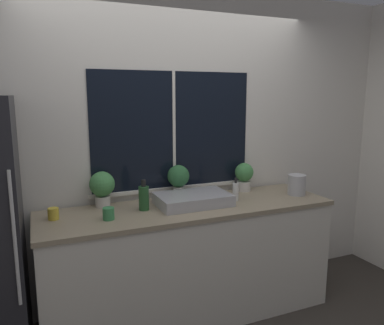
{
  "coord_description": "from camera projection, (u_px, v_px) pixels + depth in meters",
  "views": [
    {
      "loc": [
        -1.1,
        -2.32,
        1.8
      ],
      "look_at": [
        0.02,
        0.32,
        1.28
      ],
      "focal_mm": 35.0,
      "sensor_mm": 36.0,
      "label": 1
    }
  ],
  "objects": [
    {
      "name": "wall_back",
      "position": [
        173.0,
        148.0,
        3.25
      ],
      "size": [
        8.0,
        0.09,
        2.7
      ],
      "color": "silver",
      "rests_on": "ground_plane"
    },
    {
      "name": "potted_plant_right",
      "position": [
        244.0,
        175.0,
        3.42
      ],
      "size": [
        0.17,
        0.17,
        0.26
      ],
      "color": "silver",
      "rests_on": "counter"
    },
    {
      "name": "potted_plant_left",
      "position": [
        102.0,
        186.0,
        2.92
      ],
      "size": [
        0.2,
        0.2,
        0.28
      ],
      "color": "silver",
      "rests_on": "counter"
    },
    {
      "name": "counter",
      "position": [
        190.0,
        261.0,
        3.05
      ],
      "size": [
        2.33,
        0.67,
        0.93
      ],
      "color": "silver",
      "rests_on": "ground_plane"
    },
    {
      "name": "soap_bottle",
      "position": [
        236.0,
        191.0,
        3.11
      ],
      "size": [
        0.05,
        0.05,
        0.19
      ],
      "color": "white",
      "rests_on": "counter"
    },
    {
      "name": "mug_green",
      "position": [
        109.0,
        214.0,
        2.64
      ],
      "size": [
        0.08,
        0.08,
        0.09
      ],
      "color": "#38844C",
      "rests_on": "counter"
    },
    {
      "name": "mug_yellow",
      "position": [
        53.0,
        214.0,
        2.64
      ],
      "size": [
        0.08,
        0.08,
        0.08
      ],
      "color": "gold",
      "rests_on": "counter"
    },
    {
      "name": "kettle",
      "position": [
        297.0,
        184.0,
        3.29
      ],
      "size": [
        0.16,
        0.16,
        0.2
      ],
      "color": "#B2B2B7",
      "rests_on": "counter"
    },
    {
      "name": "wall_right",
      "position": [
        313.0,
        131.0,
        4.81
      ],
      "size": [
        0.06,
        7.0,
        2.7
      ],
      "color": "silver",
      "rests_on": "ground_plane"
    },
    {
      "name": "bottle_tall",
      "position": [
        144.0,
        197.0,
        2.85
      ],
      "size": [
        0.08,
        0.08,
        0.24
      ],
      "color": "#235128",
      "rests_on": "counter"
    },
    {
      "name": "potted_plant_center",
      "position": [
        178.0,
        178.0,
        3.17
      ],
      "size": [
        0.19,
        0.19,
        0.29
      ],
      "color": "silver",
      "rests_on": "counter"
    },
    {
      "name": "sink",
      "position": [
        193.0,
        199.0,
        3.0
      ],
      "size": [
        0.58,
        0.43,
        0.26
      ],
      "color": "#ADADB2",
      "rests_on": "counter"
    }
  ]
}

